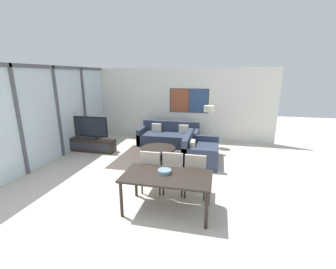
{
  "coord_description": "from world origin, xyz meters",
  "views": [
    {
      "loc": [
        1.63,
        -3.1,
        2.53
      ],
      "look_at": [
        0.31,
        2.68,
        0.95
      ],
      "focal_mm": 24.0,
      "sensor_mm": 36.0,
      "label": 1
    }
  ],
  "objects_px": {
    "dining_chair_centre": "(174,171)",
    "floor_lamp": "(209,112)",
    "television": "(91,128)",
    "dining_table": "(167,179)",
    "dining_chair_left": "(152,169)",
    "dining_chair_right": "(196,173)",
    "coffee_table": "(158,150)",
    "fruit_bowl": "(165,171)",
    "tv_console": "(92,145)",
    "sofa_side": "(199,152)",
    "sofa_main": "(169,137)"
  },
  "relations": [
    {
      "from": "dining_chair_centre",
      "to": "floor_lamp",
      "type": "bearing_deg",
      "value": 81.59
    },
    {
      "from": "television",
      "to": "dining_table",
      "type": "relative_size",
      "value": 0.73
    },
    {
      "from": "dining_chair_left",
      "to": "dining_chair_right",
      "type": "height_order",
      "value": "same"
    },
    {
      "from": "coffee_table",
      "to": "fruit_bowl",
      "type": "relative_size",
      "value": 4.12
    },
    {
      "from": "television",
      "to": "dining_chair_left",
      "type": "relative_size",
      "value": 1.22
    },
    {
      "from": "tv_console",
      "to": "sofa_side",
      "type": "xyz_separation_m",
      "value": [
        3.61,
        -0.07,
        0.04
      ]
    },
    {
      "from": "sofa_side",
      "to": "dining_chair_right",
      "type": "relative_size",
      "value": 1.6
    },
    {
      "from": "dining_chair_right",
      "to": "television",
      "type": "bearing_deg",
      "value": 149.54
    },
    {
      "from": "coffee_table",
      "to": "floor_lamp",
      "type": "relative_size",
      "value": 0.73
    },
    {
      "from": "television",
      "to": "dining_chair_centre",
      "type": "distance_m",
      "value": 3.93
    },
    {
      "from": "television",
      "to": "dining_table",
      "type": "xyz_separation_m",
      "value": [
        3.26,
        -2.82,
        -0.17
      ]
    },
    {
      "from": "coffee_table",
      "to": "dining_table",
      "type": "bearing_deg",
      "value": -71.32
    },
    {
      "from": "sofa_main",
      "to": "dining_chair_centre",
      "type": "bearing_deg",
      "value": -75.94
    },
    {
      "from": "sofa_main",
      "to": "floor_lamp",
      "type": "xyz_separation_m",
      "value": [
        1.43,
        0.07,
        1.0
      ]
    },
    {
      "from": "sofa_side",
      "to": "fruit_bowl",
      "type": "xyz_separation_m",
      "value": [
        -0.41,
        -2.65,
        0.5
      ]
    },
    {
      "from": "sofa_side",
      "to": "coffee_table",
      "type": "height_order",
      "value": "sofa_side"
    },
    {
      "from": "fruit_bowl",
      "to": "sofa_main",
      "type": "bearing_deg",
      "value": 101.37
    },
    {
      "from": "sofa_main",
      "to": "coffee_table",
      "type": "height_order",
      "value": "sofa_main"
    },
    {
      "from": "dining_chair_left",
      "to": "tv_console",
      "type": "bearing_deg",
      "value": 141.62
    },
    {
      "from": "sofa_main",
      "to": "dining_table",
      "type": "height_order",
      "value": "sofa_main"
    },
    {
      "from": "sofa_side",
      "to": "fruit_bowl",
      "type": "height_order",
      "value": "sofa_side"
    },
    {
      "from": "tv_console",
      "to": "fruit_bowl",
      "type": "relative_size",
      "value": 6.08
    },
    {
      "from": "sofa_side",
      "to": "dining_chair_left",
      "type": "height_order",
      "value": "dining_chair_left"
    },
    {
      "from": "coffee_table",
      "to": "sofa_main",
      "type": "bearing_deg",
      "value": 90.0
    },
    {
      "from": "tv_console",
      "to": "television",
      "type": "height_order",
      "value": "television"
    },
    {
      "from": "coffee_table",
      "to": "dining_chair_centre",
      "type": "height_order",
      "value": "dining_chair_centre"
    },
    {
      "from": "television",
      "to": "dining_table",
      "type": "height_order",
      "value": "television"
    },
    {
      "from": "dining_chair_centre",
      "to": "television",
      "type": "bearing_deg",
      "value": 146.4
    },
    {
      "from": "dining_chair_left",
      "to": "floor_lamp",
      "type": "bearing_deg",
      "value": 74.66
    },
    {
      "from": "tv_console",
      "to": "dining_chair_right",
      "type": "height_order",
      "value": "dining_chair_right"
    },
    {
      "from": "coffee_table",
      "to": "fruit_bowl",
      "type": "distance_m",
      "value": 2.73
    },
    {
      "from": "tv_console",
      "to": "dining_chair_right",
      "type": "xyz_separation_m",
      "value": [
        3.74,
        -2.2,
        0.32
      ]
    },
    {
      "from": "coffee_table",
      "to": "dining_chair_left",
      "type": "distance_m",
      "value": 2.1
    },
    {
      "from": "tv_console",
      "to": "sofa_main",
      "type": "xyz_separation_m",
      "value": [
        2.37,
        1.4,
        0.04
      ]
    },
    {
      "from": "sofa_side",
      "to": "dining_table",
      "type": "distance_m",
      "value": 2.79
    },
    {
      "from": "dining_table",
      "to": "floor_lamp",
      "type": "relative_size",
      "value": 1.12
    },
    {
      "from": "sofa_side",
      "to": "floor_lamp",
      "type": "distance_m",
      "value": 1.84
    },
    {
      "from": "dining_chair_left",
      "to": "floor_lamp",
      "type": "distance_m",
      "value": 3.88
    },
    {
      "from": "tv_console",
      "to": "dining_chair_right",
      "type": "relative_size",
      "value": 1.61
    },
    {
      "from": "coffee_table",
      "to": "dining_table",
      "type": "height_order",
      "value": "dining_table"
    },
    {
      "from": "dining_table",
      "to": "floor_lamp",
      "type": "xyz_separation_m",
      "value": [
        0.54,
        4.28,
        0.61
      ]
    },
    {
      "from": "dining_chair_centre",
      "to": "coffee_table",
      "type": "bearing_deg",
      "value": 114.11
    },
    {
      "from": "fruit_bowl",
      "to": "floor_lamp",
      "type": "relative_size",
      "value": 0.18
    },
    {
      "from": "floor_lamp",
      "to": "sofa_main",
      "type": "bearing_deg",
      "value": -177.39
    },
    {
      "from": "dining_table",
      "to": "dining_chair_left",
      "type": "bearing_deg",
      "value": 128.05
    },
    {
      "from": "sofa_main",
      "to": "fruit_bowl",
      "type": "relative_size",
      "value": 8.4
    },
    {
      "from": "dining_chair_right",
      "to": "floor_lamp",
      "type": "relative_size",
      "value": 0.67
    },
    {
      "from": "tv_console",
      "to": "floor_lamp",
      "type": "xyz_separation_m",
      "value": [
        3.8,
        1.47,
        1.04
      ]
    },
    {
      "from": "coffee_table",
      "to": "dining_chair_left",
      "type": "xyz_separation_m",
      "value": [
        0.42,
        -2.04,
        0.28
      ]
    },
    {
      "from": "dining_table",
      "to": "fruit_bowl",
      "type": "bearing_deg",
      "value": 126.03
    }
  ]
}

